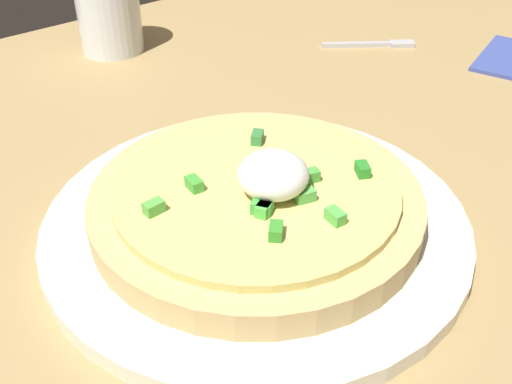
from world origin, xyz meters
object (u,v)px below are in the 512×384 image
at_px(cup_near, 109,14).
at_px(fork, 377,44).
at_px(pizza, 257,200).
at_px(plate, 256,223).

relative_size(cup_near, fork, 1.01).
distance_m(cup_near, fork, 0.30).
bearing_deg(cup_near, fork, -37.44).
bearing_deg(pizza, fork, 28.28).
xyz_separation_m(plate, pizza, (0.00, -0.00, 0.02)).
relative_size(plate, fork, 3.21).
xyz_separation_m(plate, fork, (0.32, 0.17, -0.00)).
bearing_deg(plate, cup_near, 77.16).
relative_size(pizza, fork, 2.47).
bearing_deg(pizza, plate, 101.18).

